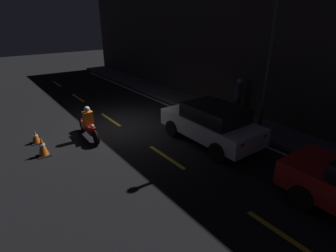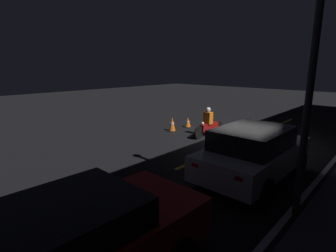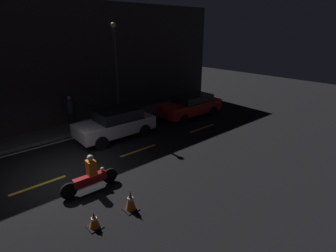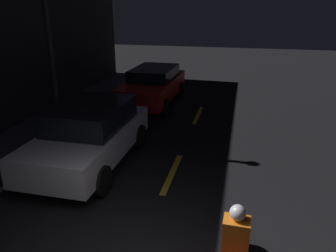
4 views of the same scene
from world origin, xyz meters
name	(u,v)px [view 1 (image 1 of 4)]	position (x,y,z in m)	size (l,w,h in m)	color
ground_plane	(120,126)	(0.00, 0.00, 0.00)	(56.00, 56.00, 0.00)	black
raised_curb	(197,105)	(0.00, 4.64, 0.08)	(28.00, 1.77, 0.16)	#4C4C4F
building_front	(214,39)	(0.00, 5.68, 3.49)	(28.00, 0.30, 6.98)	#2D2826
lane_dash_a	(57,84)	(-10.00, 0.00, 0.00)	(2.00, 0.14, 0.01)	gold
lane_dash_b	(78,98)	(-5.50, 0.00, 0.00)	(2.00, 0.14, 0.01)	gold
lane_dash_c	(110,120)	(-1.00, 0.00, 0.00)	(2.00, 0.14, 0.01)	gold
lane_dash_d	(166,157)	(3.50, 0.00, 0.00)	(2.00, 0.14, 0.01)	gold
lane_dash_e	(286,237)	(8.00, 0.00, 0.00)	(2.00, 0.14, 0.01)	gold
lane_solid_kerb	(180,111)	(0.00, 3.50, 0.00)	(25.20, 0.14, 0.01)	silver
sedan_white	(211,123)	(3.56, 2.09, 0.81)	(4.07, 1.95, 1.53)	silver
motorcycle	(88,125)	(0.35, -1.55, 0.55)	(2.12, 0.37, 1.36)	black
traffic_cone_near	(36,137)	(-0.43, -3.39, 0.25)	(0.41, 0.41, 0.52)	black
traffic_cone_mid	(42,147)	(0.81, -3.41, 0.35)	(0.44, 0.44, 0.71)	black
pedestrian	(238,96)	(2.37, 5.07, 1.05)	(0.34, 0.34, 1.74)	black
street_lamp	(270,58)	(4.67, 3.60, 3.24)	(0.28, 0.28, 5.76)	#333338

